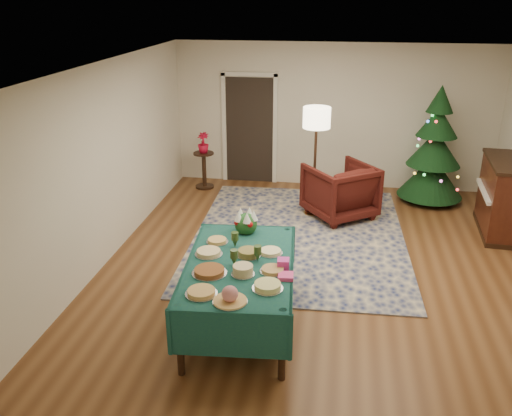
% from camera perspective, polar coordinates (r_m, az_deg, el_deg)
% --- Properties ---
extents(room_shell, '(7.00, 7.00, 7.00)m').
position_cam_1_polar(room_shell, '(7.03, 7.47, 3.51)').
color(room_shell, '#593319').
rests_on(room_shell, ground).
extents(doorway, '(1.08, 0.04, 2.16)m').
position_cam_1_polar(doorway, '(10.59, -0.69, 8.52)').
color(doorway, black).
rests_on(doorway, ground).
extents(rug, '(3.33, 4.30, 0.02)m').
position_cam_1_polar(rug, '(8.45, 4.57, -2.90)').
color(rug, navy).
rests_on(rug, ground).
extents(buffet_table, '(1.35, 2.13, 0.79)m').
position_cam_1_polar(buffet_table, '(6.01, -1.69, -7.03)').
color(buffet_table, black).
rests_on(buffet_table, ground).
extents(platter_0, '(0.32, 0.32, 0.05)m').
position_cam_1_polar(platter_0, '(5.36, -5.78, -8.82)').
color(platter_0, silver).
rests_on(platter_0, buffet_table).
extents(platter_1, '(0.33, 0.33, 0.17)m').
position_cam_1_polar(platter_1, '(5.19, -2.76, -9.22)').
color(platter_1, silver).
rests_on(platter_1, buffet_table).
extents(platter_2, '(0.31, 0.31, 0.07)m').
position_cam_1_polar(platter_2, '(5.42, 1.23, -8.23)').
color(platter_2, silver).
rests_on(platter_2, buffet_table).
extents(platter_3, '(0.37, 0.37, 0.05)m').
position_cam_1_polar(platter_3, '(5.72, -4.93, -6.66)').
color(platter_3, silver).
rests_on(platter_3, buffet_table).
extents(platter_4, '(0.25, 0.25, 0.11)m').
position_cam_1_polar(platter_4, '(5.66, -1.38, -6.58)').
color(platter_4, silver).
rests_on(platter_4, buffet_table).
extents(platter_5, '(0.28, 0.28, 0.04)m').
position_cam_1_polar(platter_5, '(5.74, 1.76, -6.55)').
color(platter_5, silver).
rests_on(platter_5, buffet_table).
extents(platter_6, '(0.31, 0.31, 0.05)m').
position_cam_1_polar(platter_6, '(6.11, -5.00, -4.70)').
color(platter_6, silver).
rests_on(platter_6, buffet_table).
extents(platter_7, '(0.27, 0.27, 0.08)m').
position_cam_1_polar(platter_7, '(6.05, -0.79, -4.77)').
color(platter_7, silver).
rests_on(platter_7, buffet_table).
extents(platter_8, '(0.27, 0.27, 0.04)m').
position_cam_1_polar(platter_8, '(6.12, 1.55, -4.63)').
color(platter_8, silver).
rests_on(platter_8, buffet_table).
extents(platter_9, '(0.26, 0.26, 0.04)m').
position_cam_1_polar(platter_9, '(6.39, -4.11, -3.46)').
color(platter_9, silver).
rests_on(platter_9, buffet_table).
extents(goblet_0, '(0.08, 0.08, 0.18)m').
position_cam_1_polar(goblet_0, '(6.23, -2.23, -3.31)').
color(goblet_0, '#2D471E').
rests_on(goblet_0, buffet_table).
extents(goblet_1, '(0.08, 0.08, 0.18)m').
position_cam_1_polar(goblet_1, '(5.91, 0.18, -4.77)').
color(goblet_1, '#2D471E').
rests_on(goblet_1, buffet_table).
extents(goblet_2, '(0.08, 0.08, 0.18)m').
position_cam_1_polar(goblet_2, '(5.83, -2.32, -5.20)').
color(goblet_2, '#2D471E').
rests_on(goblet_2, buffet_table).
extents(napkin_stack, '(0.17, 0.17, 0.04)m').
position_cam_1_polar(napkin_stack, '(5.62, 3.15, -7.18)').
color(napkin_stack, '#EA418D').
rests_on(napkin_stack, buffet_table).
extents(gift_box, '(0.14, 0.14, 0.11)m').
position_cam_1_polar(gift_box, '(5.80, 2.88, -5.88)').
color(gift_box, '#D43AA5').
rests_on(gift_box, buffet_table).
extents(centerpiece, '(0.29, 0.29, 0.33)m').
position_cam_1_polar(centerpiece, '(6.59, -1.07, -1.46)').
color(centerpiece, '#1E4C1E').
rests_on(centerpiece, buffet_table).
extents(armchair, '(1.33, 1.32, 1.01)m').
position_cam_1_polar(armchair, '(9.08, 8.84, 2.05)').
color(armchair, '#3E110D').
rests_on(armchair, ground).
extents(floor_lamp, '(0.44, 0.44, 1.83)m').
position_cam_1_polar(floor_lamp, '(8.83, 6.38, 8.74)').
color(floor_lamp, '#A57F3F').
rests_on(floor_lamp, ground).
extents(side_table, '(0.39, 0.39, 0.70)m').
position_cam_1_polar(side_table, '(10.45, -5.48, 3.93)').
color(side_table, black).
rests_on(side_table, ground).
extents(potted_plant, '(0.22, 0.39, 0.22)m').
position_cam_1_polar(potted_plant, '(10.31, -5.57, 6.40)').
color(potted_plant, red).
rests_on(potted_plant, side_table).
extents(christmas_tree, '(1.16, 1.16, 2.08)m').
position_cam_1_polar(christmas_tree, '(10.06, 18.26, 5.75)').
color(christmas_tree, black).
rests_on(christmas_tree, ground).
extents(piano, '(0.73, 1.40, 1.17)m').
position_cam_1_polar(piano, '(9.19, 24.63, 0.97)').
color(piano, black).
rests_on(piano, ground).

